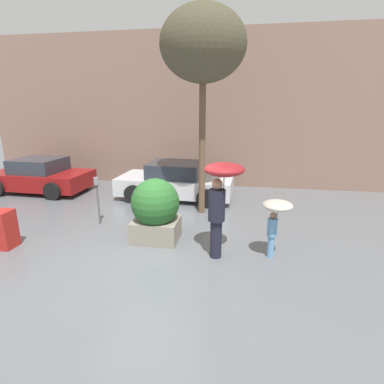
{
  "coord_description": "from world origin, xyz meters",
  "views": [
    {
      "loc": [
        1.89,
        -5.76,
        3.21
      ],
      "look_at": [
        0.64,
        1.6,
        1.05
      ],
      "focal_mm": 28.0,
      "sensor_mm": 36.0,
      "label": 1
    }
  ],
  "objects_px": {
    "planter_box": "(155,209)",
    "parked_car_near": "(176,181)",
    "person_child": "(276,213)",
    "newspaper_box": "(2,229)",
    "parking_meter": "(97,191)",
    "person_adult": "(221,190)",
    "street_tree": "(203,46)",
    "parked_car_far": "(41,176)"
  },
  "relations": [
    {
      "from": "person_child",
      "to": "person_adult",
      "type": "bearing_deg",
      "value": -130.58
    },
    {
      "from": "newspaper_box",
      "to": "parked_car_near",
      "type": "bearing_deg",
      "value": 55.95
    },
    {
      "from": "parked_car_far",
      "to": "newspaper_box",
      "type": "xyz_separation_m",
      "value": [
        2.23,
        -4.52,
        -0.14
      ]
    },
    {
      "from": "person_adult",
      "to": "parked_car_near",
      "type": "bearing_deg",
      "value": 78.64
    },
    {
      "from": "planter_box",
      "to": "parked_car_near",
      "type": "relative_size",
      "value": 0.38
    },
    {
      "from": "person_child",
      "to": "parked_car_near",
      "type": "bearing_deg",
      "value": 171.59
    },
    {
      "from": "person_adult",
      "to": "parked_car_far",
      "type": "height_order",
      "value": "person_adult"
    },
    {
      "from": "planter_box",
      "to": "parked_car_far",
      "type": "xyz_separation_m",
      "value": [
        -5.64,
        3.54,
        -0.21
      ]
    },
    {
      "from": "parked_car_far",
      "to": "parking_meter",
      "type": "height_order",
      "value": "parking_meter"
    },
    {
      "from": "person_child",
      "to": "parking_meter",
      "type": "bearing_deg",
      "value": -149.9
    },
    {
      "from": "planter_box",
      "to": "street_tree",
      "type": "relative_size",
      "value": 0.27
    },
    {
      "from": "planter_box",
      "to": "person_child",
      "type": "bearing_deg",
      "value": -9.71
    },
    {
      "from": "person_child",
      "to": "newspaper_box",
      "type": "xyz_separation_m",
      "value": [
        -6.17,
        -0.51,
        -0.58
      ]
    },
    {
      "from": "planter_box",
      "to": "parking_meter",
      "type": "relative_size",
      "value": 1.15
    },
    {
      "from": "street_tree",
      "to": "newspaper_box",
      "type": "xyz_separation_m",
      "value": [
        -4.24,
        -3.14,
        -4.3
      ]
    },
    {
      "from": "parked_car_far",
      "to": "street_tree",
      "type": "xyz_separation_m",
      "value": [
        6.47,
        -1.38,
        4.16
      ]
    },
    {
      "from": "parked_car_near",
      "to": "parking_meter",
      "type": "xyz_separation_m",
      "value": [
        -1.55,
        -2.88,
        0.37
      ]
    },
    {
      "from": "person_adult",
      "to": "parked_car_near",
      "type": "xyz_separation_m",
      "value": [
        -1.91,
        4.17,
        -0.92
      ]
    },
    {
      "from": "parked_car_near",
      "to": "street_tree",
      "type": "relative_size",
      "value": 0.71
    },
    {
      "from": "person_child",
      "to": "parked_car_near",
      "type": "xyz_separation_m",
      "value": [
        -3.07,
        4.07,
        -0.44
      ]
    },
    {
      "from": "parked_car_near",
      "to": "parked_car_far",
      "type": "xyz_separation_m",
      "value": [
        -5.33,
        -0.06,
        -0.0
      ]
    },
    {
      "from": "planter_box",
      "to": "person_adult",
      "type": "bearing_deg",
      "value": -19.64
    },
    {
      "from": "parked_car_far",
      "to": "newspaper_box",
      "type": "distance_m",
      "value": 5.04
    },
    {
      "from": "parking_meter",
      "to": "newspaper_box",
      "type": "distance_m",
      "value": 2.36
    },
    {
      "from": "parked_car_far",
      "to": "planter_box",
      "type": "bearing_deg",
      "value": -120.27
    },
    {
      "from": "parked_car_near",
      "to": "newspaper_box",
      "type": "height_order",
      "value": "parked_car_near"
    },
    {
      "from": "person_child",
      "to": "parked_car_near",
      "type": "relative_size",
      "value": 0.32
    },
    {
      "from": "person_adult",
      "to": "newspaper_box",
      "type": "relative_size",
      "value": 2.31
    },
    {
      "from": "person_adult",
      "to": "planter_box",
      "type": "bearing_deg",
      "value": 124.41
    },
    {
      "from": "person_child",
      "to": "street_tree",
      "type": "bearing_deg",
      "value": 170.84
    },
    {
      "from": "planter_box",
      "to": "person_child",
      "type": "height_order",
      "value": "planter_box"
    },
    {
      "from": "planter_box",
      "to": "parked_car_near",
      "type": "xyz_separation_m",
      "value": [
        -0.31,
        3.6,
        -0.21
      ]
    },
    {
      "from": "parked_car_near",
      "to": "parked_car_far",
      "type": "height_order",
      "value": "same"
    },
    {
      "from": "person_adult",
      "to": "parked_car_far",
      "type": "xyz_separation_m",
      "value": [
        -7.24,
        4.11,
        -0.92
      ]
    },
    {
      "from": "person_child",
      "to": "parking_meter",
      "type": "xyz_separation_m",
      "value": [
        -4.62,
        1.19,
        -0.07
      ]
    },
    {
      "from": "planter_box",
      "to": "newspaper_box",
      "type": "relative_size",
      "value": 1.73
    },
    {
      "from": "planter_box",
      "to": "parked_car_far",
      "type": "bearing_deg",
      "value": 147.9
    },
    {
      "from": "parked_car_near",
      "to": "street_tree",
      "type": "xyz_separation_m",
      "value": [
        1.14,
        -1.44,
        4.16
      ]
    },
    {
      "from": "street_tree",
      "to": "parking_meter",
      "type": "height_order",
      "value": "street_tree"
    },
    {
      "from": "newspaper_box",
      "to": "parking_meter",
      "type": "bearing_deg",
      "value": 47.67
    },
    {
      "from": "parking_meter",
      "to": "person_adult",
      "type": "bearing_deg",
      "value": -20.48
    },
    {
      "from": "planter_box",
      "to": "parked_car_far",
      "type": "height_order",
      "value": "planter_box"
    }
  ]
}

